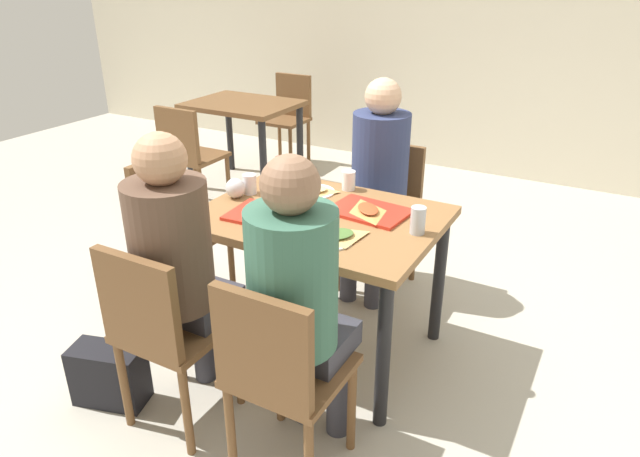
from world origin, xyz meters
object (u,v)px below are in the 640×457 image
at_px(main_table, 320,233).
at_px(pizza_slice_c, 314,190).
at_px(person_far_side, 377,173).
at_px(person_in_red, 179,257).
at_px(tray_red_far, 369,211).
at_px(chair_near_right, 279,370).
at_px(foil_bundle, 235,188).
at_px(plastic_cup_a, 349,180).
at_px(handbag, 109,375).
at_px(person_in_brown_jacket, 298,292).
at_px(tray_red_near, 268,215).
at_px(soda_can, 418,220).
at_px(paper_plate_center, 313,192).
at_px(plastic_cup_b, 284,234).
at_px(pizza_slice_d, 335,235).
at_px(chair_left_end, 173,222).
at_px(background_chair_far, 289,113).
at_px(condiment_bottle, 281,172).
at_px(paper_plate_near_edge, 328,239).
at_px(background_table, 243,117).
at_px(chair_near_left, 161,327).
at_px(plastic_cup_c, 250,184).
at_px(background_chair_near, 188,152).
at_px(pizza_slice_a, 268,211).
at_px(chair_far_side, 385,205).
at_px(pizza_slice_b, 368,210).

height_order(main_table, pizza_slice_c, pizza_slice_c).
distance_m(person_far_side, pizza_slice_c, 0.47).
distance_m(person_in_red, tray_red_far, 0.92).
bearing_deg(chair_near_right, foil_bundle, 133.81).
height_order(main_table, plastic_cup_a, plastic_cup_a).
xyz_separation_m(plastic_cup_a, handbag, (-0.60, -1.17, -0.66)).
height_order(person_in_brown_jacket, plastic_cup_a, person_in_brown_jacket).
xyz_separation_m(chair_near_right, tray_red_near, (-0.47, 0.66, 0.25)).
bearing_deg(soda_can, tray_red_near, -165.90).
relative_size(chair_near_right, soda_can, 7.05).
relative_size(paper_plate_center, soda_can, 1.80).
distance_m(person_in_brown_jacket, tray_red_near, 0.70).
relative_size(person_far_side, plastic_cup_b, 12.70).
bearing_deg(pizza_slice_d, chair_left_end, 169.78).
bearing_deg(background_chair_far, plastic_cup_a, -51.60).
distance_m(chair_left_end, condiment_bottle, 0.70).
distance_m(person_in_red, tray_red_near, 0.52).
height_order(paper_plate_near_edge, pizza_slice_d, pizza_slice_d).
relative_size(person_in_red, tray_red_near, 3.53).
distance_m(tray_red_far, background_table, 2.56).
height_order(chair_near_left, chair_left_end, same).
bearing_deg(plastic_cup_c, background_chair_near, 142.65).
xyz_separation_m(pizza_slice_a, plastic_cup_c, (-0.25, 0.20, 0.03)).
height_order(person_far_side, tray_red_far, person_far_side).
relative_size(paper_plate_center, pizza_slice_a, 0.93).
distance_m(main_table, pizza_slice_a, 0.27).
xyz_separation_m(paper_plate_near_edge, background_chair_near, (-1.91, 1.29, -0.25)).
height_order(pizza_slice_c, plastic_cup_a, plastic_cup_a).
distance_m(person_far_side, paper_plate_center, 0.46).
relative_size(plastic_cup_a, handbag, 0.31).
bearing_deg(chair_near_right, tray_red_far, 95.13).
xyz_separation_m(main_table, soda_can, (0.47, 0.02, 0.16)).
xyz_separation_m(person_in_red, background_table, (-1.47, 2.45, -0.13)).
xyz_separation_m(handbag, background_chair_far, (-1.12, 3.34, 0.37)).
height_order(pizza_slice_c, background_chair_far, background_chair_far).
relative_size(person_far_side, pizza_slice_c, 5.30).
height_order(person_far_side, paper_plate_center, person_far_side).
xyz_separation_m(tray_red_far, background_table, (-1.94, 1.66, -0.14)).
height_order(person_far_side, pizza_slice_c, person_far_side).
bearing_deg(tray_red_far, background_chair_far, 128.98).
height_order(chair_left_end, foil_bundle, chair_left_end).
xyz_separation_m(tray_red_far, soda_can, (0.28, -0.10, 0.05)).
bearing_deg(chair_near_left, chair_near_right, 0.00).
distance_m(plastic_cup_b, foil_bundle, 0.60).
distance_m(chair_far_side, pizza_slice_b, 0.78).
height_order(pizza_slice_b, condiment_bottle, condiment_bottle).
xyz_separation_m(chair_left_end, background_chair_far, (-0.81, 2.52, 0.00)).
distance_m(person_in_brown_jacket, paper_plate_center, 1.00).
distance_m(tray_red_near, paper_plate_center, 0.38).
relative_size(tray_red_near, condiment_bottle, 2.25).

